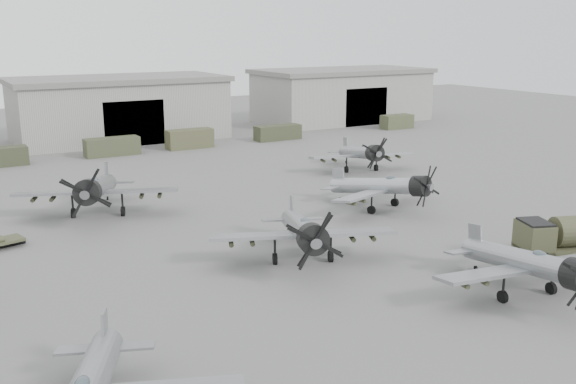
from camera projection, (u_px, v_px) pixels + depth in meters
name	position (u px, v px, depth m)	size (l,w,h in m)	color
ground	(413.00, 282.00, 38.93)	(220.00, 220.00, 0.00)	slate
hangar_center	(119.00, 108.00, 89.75)	(29.00, 14.80, 8.70)	#9F9E95
hangar_right	(342.00, 95.00, 108.34)	(29.00, 14.80, 8.70)	#9F9E95
support_truck_2	(1.00, 157.00, 72.18)	(5.72, 2.20, 2.13)	#343925
support_truck_3	(112.00, 147.00, 78.33)	(6.55, 2.20, 2.21)	#3D432B
support_truck_4	(190.00, 139.00, 83.25)	(6.02, 2.20, 2.46)	#494930
support_truck_5	(278.00, 133.00, 89.73)	(6.61, 2.20, 2.05)	#373B26
support_truck_7	(397.00, 122.00, 100.20)	(5.16, 2.20, 2.14)	#43482F
aircraft_near_1	(532.00, 264.00, 36.02)	(11.50, 10.35, 4.56)	gray
aircraft_mid_1	(303.00, 231.00, 41.52)	(12.06, 10.92, 4.91)	gray
aircraft_mid_2	(385.00, 186.00, 54.12)	(11.38, 10.25, 4.55)	#9EA1A6
aircraft_far_0	(96.00, 189.00, 51.96)	(12.91, 11.69, 5.25)	gray
aircraft_far_1	(362.00, 153.00, 68.99)	(11.48, 10.33, 4.57)	gray
fuel_tanker	(573.00, 234.00, 42.59)	(8.03, 5.05, 2.95)	#41422B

